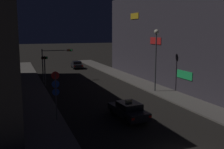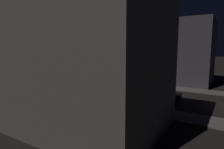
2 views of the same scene
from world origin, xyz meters
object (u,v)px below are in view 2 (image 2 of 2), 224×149
(traffic_light_overhead, at_px, (57,69))
(traffic_light_left_kerb, at_px, (60,75))
(far_car, at_px, (40,75))
(street_lamp_near_block, at_px, (137,58))
(sign_pole_left, at_px, (142,87))
(taxi, at_px, (166,94))

(traffic_light_overhead, xyz_separation_m, traffic_light_left_kerb, (-1.77, -2.71, -0.64))
(far_car, distance_m, traffic_light_left_kerb, 16.97)
(traffic_light_left_kerb, xyz_separation_m, street_lamp_near_block, (11.82, -8.59, 2.51))
(sign_pole_left, bearing_deg, traffic_light_left_kerb, 86.84)
(traffic_light_overhead, height_order, street_lamp_near_block, street_lamp_near_block)
(taxi, bearing_deg, street_lamp_near_block, 48.09)
(far_car, relative_size, street_lamp_near_block, 0.63)
(traffic_light_overhead, relative_size, street_lamp_near_block, 0.65)
(far_car, relative_size, traffic_light_overhead, 0.97)
(far_car, height_order, traffic_light_overhead, traffic_light_overhead)
(taxi, xyz_separation_m, street_lamp_near_block, (6.94, 7.74, 4.60))
(far_car, xyz_separation_m, street_lamp_near_block, (4.09, -23.55, 4.61))
(far_car, bearing_deg, street_lamp_near_block, -80.16)
(traffic_light_overhead, relative_size, sign_pole_left, 1.20)
(taxi, distance_m, traffic_light_overhead, 19.49)
(far_car, distance_m, traffic_light_overhead, 13.90)
(street_lamp_near_block, bearing_deg, far_car, 99.84)
(far_car, bearing_deg, traffic_light_overhead, -115.96)
(traffic_light_overhead, height_order, traffic_light_left_kerb, traffic_light_overhead)
(taxi, bearing_deg, far_car, 84.78)
(taxi, relative_size, sign_pole_left, 1.16)
(traffic_light_left_kerb, height_order, sign_pole_left, sign_pole_left)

